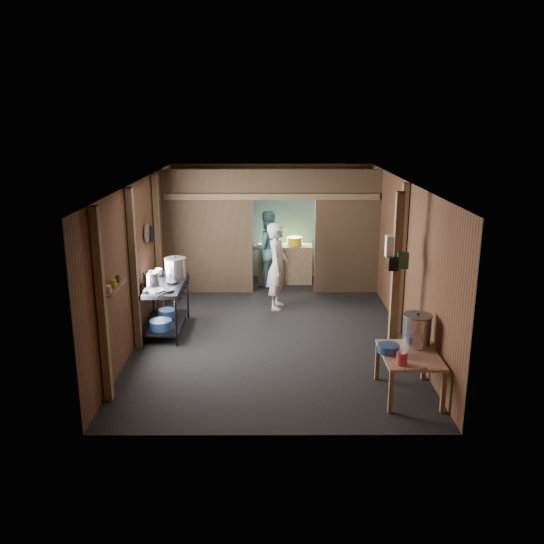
{
  "coord_description": "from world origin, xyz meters",
  "views": [
    {
      "loc": [
        -0.03,
        -9.55,
        3.68
      ],
      "look_at": [
        0.0,
        -0.2,
        1.1
      ],
      "focal_mm": 37.95,
      "sensor_mm": 36.0,
      "label": 1
    }
  ],
  "objects_px": {
    "stove_pot_large": "(175,268)",
    "cook": "(277,266)",
    "prep_table": "(409,374)",
    "pink_bucket": "(402,358)",
    "yellow_tub": "(294,241)",
    "stock_pot": "(417,331)",
    "gas_range": "(164,307)"
  },
  "relations": [
    {
      "from": "stove_pot_large",
      "to": "pink_bucket",
      "type": "relative_size",
      "value": 2.26
    },
    {
      "from": "stock_pot",
      "to": "cook",
      "type": "height_order",
      "value": "cook"
    },
    {
      "from": "cook",
      "to": "yellow_tub",
      "type": "bearing_deg",
      "value": -4.44
    },
    {
      "from": "yellow_tub",
      "to": "stove_pot_large",
      "type": "bearing_deg",
      "value": -129.59
    },
    {
      "from": "prep_table",
      "to": "stove_pot_large",
      "type": "relative_size",
      "value": 2.71
    },
    {
      "from": "prep_table",
      "to": "cook",
      "type": "distance_m",
      "value": 4.06
    },
    {
      "from": "gas_range",
      "to": "pink_bucket",
      "type": "height_order",
      "value": "gas_range"
    },
    {
      "from": "gas_range",
      "to": "pink_bucket",
      "type": "bearing_deg",
      "value": -37.63
    },
    {
      "from": "gas_range",
      "to": "cook",
      "type": "distance_m",
      "value": 2.39
    },
    {
      "from": "prep_table",
      "to": "pink_bucket",
      "type": "height_order",
      "value": "pink_bucket"
    },
    {
      "from": "prep_table",
      "to": "pink_bucket",
      "type": "bearing_deg",
      "value": -119.16
    },
    {
      "from": "stove_pot_large",
      "to": "stock_pot",
      "type": "xyz_separation_m",
      "value": [
        3.69,
        -2.47,
        -0.23
      ]
    },
    {
      "from": "gas_range",
      "to": "yellow_tub",
      "type": "bearing_deg",
      "value": 51.97
    },
    {
      "from": "yellow_tub",
      "to": "pink_bucket",
      "type": "bearing_deg",
      "value": -78.88
    },
    {
      "from": "yellow_tub",
      "to": "cook",
      "type": "height_order",
      "value": "cook"
    },
    {
      "from": "prep_table",
      "to": "pink_bucket",
      "type": "relative_size",
      "value": 6.13
    },
    {
      "from": "stock_pot",
      "to": "yellow_tub",
      "type": "height_order",
      "value": "stock_pot"
    },
    {
      "from": "prep_table",
      "to": "cook",
      "type": "xyz_separation_m",
      "value": [
        -1.72,
        3.64,
        0.54
      ]
    },
    {
      "from": "prep_table",
      "to": "stove_pot_large",
      "type": "bearing_deg",
      "value": 142.12
    },
    {
      "from": "stove_pot_large",
      "to": "cook",
      "type": "height_order",
      "value": "cook"
    },
    {
      "from": "cook",
      "to": "stock_pot",
      "type": "bearing_deg",
      "value": -142.69
    },
    {
      "from": "cook",
      "to": "prep_table",
      "type": "bearing_deg",
      "value": -146.52
    },
    {
      "from": "gas_range",
      "to": "stock_pot",
      "type": "xyz_separation_m",
      "value": [
        3.86,
        -2.1,
        0.38
      ]
    },
    {
      "from": "pink_bucket",
      "to": "cook",
      "type": "relative_size",
      "value": 0.1
    },
    {
      "from": "gas_range",
      "to": "cook",
      "type": "xyz_separation_m",
      "value": [
        1.99,
        1.26,
        0.41
      ]
    },
    {
      "from": "yellow_tub",
      "to": "stock_pot",
      "type": "bearing_deg",
      "value": -74.09
    },
    {
      "from": "stock_pot",
      "to": "gas_range",
      "type": "bearing_deg",
      "value": 151.49
    },
    {
      "from": "stove_pot_large",
      "to": "cook",
      "type": "bearing_deg",
      "value": 26.0
    },
    {
      "from": "stock_pot",
      "to": "pink_bucket",
      "type": "distance_m",
      "value": 0.72
    },
    {
      "from": "prep_table",
      "to": "gas_range",
      "type": "bearing_deg",
      "value": 147.29
    },
    {
      "from": "stove_pot_large",
      "to": "yellow_tub",
      "type": "bearing_deg",
      "value": 50.41
    },
    {
      "from": "gas_range",
      "to": "prep_table",
      "type": "distance_m",
      "value": 4.41
    }
  ]
}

